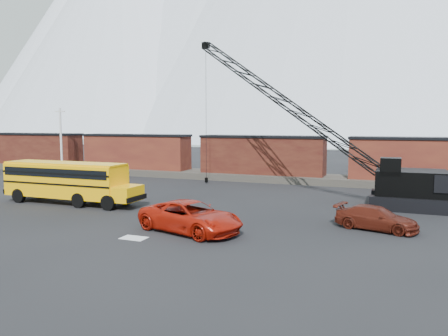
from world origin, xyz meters
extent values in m
plane|color=black|center=(0.00, 0.00, 0.00)|extent=(160.00, 160.00, 0.00)
cone|color=white|center=(-180.00, 260.00, 76.80)|extent=(240.00, 240.00, 160.00)
cone|color=white|center=(-260.00, 300.00, 67.20)|extent=(220.00, 220.00, 140.00)
cone|color=white|center=(40.00, 320.00, 76.80)|extent=(240.00, 240.00, 160.00)
cube|color=white|center=(0.00, 340.00, 12.00)|extent=(800.00, 80.00, 24.00)
cube|color=#4A453D|center=(0.00, 22.00, 0.35)|extent=(120.00, 5.00, 0.70)
cube|color=#542517|center=(-32.00, 22.00, 2.70)|extent=(13.50, 2.90, 4.00)
cube|color=black|center=(-32.00, 22.00, 4.75)|extent=(13.70, 3.10, 0.25)
cube|color=black|center=(-36.20, 22.00, 1.00)|extent=(2.20, 2.40, 0.60)
cube|color=black|center=(-27.80, 22.00, 1.00)|extent=(2.20, 2.40, 0.60)
cube|color=#4B1A15|center=(-16.00, 22.00, 2.70)|extent=(13.50, 2.90, 4.00)
cube|color=black|center=(-16.00, 22.00, 4.75)|extent=(13.70, 3.10, 0.25)
cube|color=black|center=(-20.20, 22.00, 1.00)|extent=(2.20, 2.40, 0.60)
cube|color=black|center=(-11.80, 22.00, 1.00)|extent=(2.20, 2.40, 0.60)
cube|color=#542517|center=(0.00, 22.00, 2.70)|extent=(13.50, 2.90, 4.00)
cube|color=black|center=(0.00, 22.00, 4.75)|extent=(13.70, 3.10, 0.25)
cube|color=black|center=(-4.20, 22.00, 1.00)|extent=(2.20, 2.40, 0.60)
cube|color=black|center=(4.20, 22.00, 1.00)|extent=(2.20, 2.40, 0.60)
cube|color=#4B1A15|center=(16.00, 22.00, 2.70)|extent=(13.50, 2.90, 4.00)
cube|color=black|center=(16.00, 22.00, 4.75)|extent=(13.70, 3.10, 0.25)
cube|color=black|center=(11.80, 22.00, 1.00)|extent=(2.20, 2.40, 0.60)
cylinder|color=silver|center=(-24.00, 18.00, 4.00)|extent=(0.24, 0.24, 8.00)
cube|color=silver|center=(-24.00, 18.00, 7.60)|extent=(1.40, 0.12, 0.12)
cube|color=silver|center=(0.50, -4.00, 0.01)|extent=(1.40, 0.90, 0.02)
cube|color=#F8AC05|center=(-10.22, 2.97, 1.80)|extent=(10.00, 2.50, 2.50)
cube|color=#F8AC05|center=(-4.62, 2.97, 1.10)|extent=(1.60, 2.30, 1.10)
cube|color=#F8AC05|center=(-10.22, 2.97, 3.10)|extent=(10.00, 2.30, 0.18)
cube|color=black|center=(-10.22, 1.71, 2.50)|extent=(9.60, 0.05, 0.65)
cube|color=black|center=(-10.22, 4.23, 2.50)|extent=(9.60, 0.05, 0.65)
cube|color=black|center=(-3.77, 2.97, 0.80)|extent=(0.15, 2.45, 0.35)
cube|color=black|center=(-15.27, 2.97, 0.80)|extent=(0.15, 2.50, 0.35)
cylinder|color=black|center=(-13.82, 1.82, 0.55)|extent=(1.10, 0.35, 1.10)
cylinder|color=black|center=(-13.82, 4.12, 0.55)|extent=(1.10, 0.35, 1.10)
cylinder|color=black|center=(-8.02, 1.82, 0.55)|extent=(1.10, 0.35, 1.10)
cylinder|color=black|center=(-8.02, 4.12, 0.55)|extent=(1.10, 0.35, 1.10)
cylinder|color=black|center=(-5.42, 1.82, 0.55)|extent=(1.10, 0.35, 1.10)
cylinder|color=black|center=(-5.42, 4.12, 0.55)|extent=(1.10, 0.35, 1.10)
imported|color=#AA1608|center=(2.77, -1.62, 0.88)|extent=(6.92, 4.63, 1.76)
imported|color=#4E170D|center=(12.62, 2.83, 0.68)|extent=(5.06, 3.08, 1.37)
cube|color=black|center=(14.64, 9.03, 0.50)|extent=(5.50, 1.00, 1.00)
cube|color=black|center=(14.64, 12.23, 0.50)|extent=(5.50, 1.00, 1.00)
cube|color=black|center=(14.64, 10.63, 1.90)|extent=(4.80, 3.60, 1.80)
cube|color=black|center=(16.64, 10.63, 2.10)|extent=(1.20, 3.80, 1.20)
cube|color=black|center=(13.24, 9.43, 3.10)|extent=(1.40, 1.20, 1.30)
cube|color=black|center=(13.24, 8.88, 3.10)|extent=(1.20, 0.06, 0.90)
cube|color=black|center=(-4.58, 17.28, 13.97)|extent=(0.70, 0.50, 0.60)
cylinder|color=black|center=(-4.58, 17.28, 6.98)|extent=(0.04, 0.04, 13.67)
cube|color=black|center=(-4.58, 17.28, 0.35)|extent=(0.25, 0.25, 0.50)
camera|label=1|loc=(13.50, -23.70, 6.20)|focal=35.00mm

